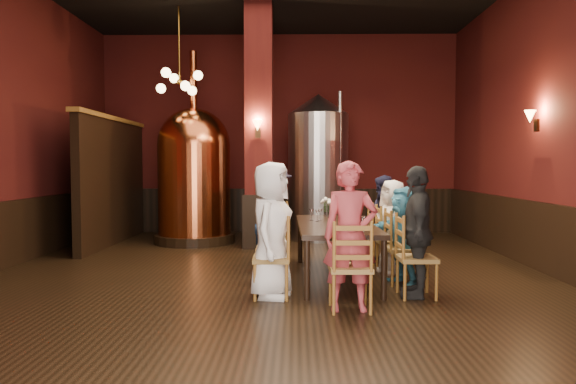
{
  "coord_description": "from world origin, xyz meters",
  "views": [
    {
      "loc": [
        0.39,
        -6.77,
        1.54
      ],
      "look_at": [
        0.28,
        0.2,
        1.17
      ],
      "focal_mm": 32.0,
      "sensor_mm": 36.0,
      "label": 1
    }
  ],
  "objects_px": {
    "person_2": "(273,224)",
    "copper_kettle": "(194,174)",
    "dining_table": "(335,228)",
    "person_1": "(272,229)",
    "steel_vessel": "(318,167)",
    "rose_vase": "(326,203)",
    "person_0": "(271,230)"
  },
  "relations": [
    {
      "from": "person_2",
      "to": "copper_kettle",
      "type": "xyz_separation_m",
      "value": [
        -1.7,
        2.89,
        0.67
      ]
    },
    {
      "from": "dining_table",
      "to": "copper_kettle",
      "type": "relative_size",
      "value": 0.64
    },
    {
      "from": "person_1",
      "to": "steel_vessel",
      "type": "height_order",
      "value": "steel_vessel"
    },
    {
      "from": "person_1",
      "to": "rose_vase",
      "type": "distance_m",
      "value": 1.58
    },
    {
      "from": "steel_vessel",
      "to": "rose_vase",
      "type": "xyz_separation_m",
      "value": [
        0.01,
        -2.74,
        -0.56
      ]
    },
    {
      "from": "person_0",
      "to": "copper_kettle",
      "type": "xyz_separation_m",
      "value": [
        -1.73,
        4.22,
        0.59
      ]
    },
    {
      "from": "dining_table",
      "to": "rose_vase",
      "type": "bearing_deg",
      "value": 92.16
    },
    {
      "from": "person_0",
      "to": "person_2",
      "type": "height_order",
      "value": "person_0"
    },
    {
      "from": "copper_kettle",
      "to": "dining_table",
      "type": "bearing_deg",
      "value": -51.44
    },
    {
      "from": "dining_table",
      "to": "person_1",
      "type": "height_order",
      "value": "person_1"
    },
    {
      "from": "copper_kettle",
      "to": "person_2",
      "type": "bearing_deg",
      "value": -59.64
    },
    {
      "from": "person_1",
      "to": "person_2",
      "type": "relative_size",
      "value": 1.01
    },
    {
      "from": "dining_table",
      "to": "person_1",
      "type": "bearing_deg",
      "value": -158.78
    },
    {
      "from": "person_1",
      "to": "rose_vase",
      "type": "bearing_deg",
      "value": -29.94
    },
    {
      "from": "dining_table",
      "to": "copper_kettle",
      "type": "height_order",
      "value": "copper_kettle"
    },
    {
      "from": "dining_table",
      "to": "person_2",
      "type": "bearing_deg",
      "value": 158.78
    },
    {
      "from": "dining_table",
      "to": "steel_vessel",
      "type": "xyz_separation_m",
      "value": [
        -0.07,
        3.73,
        0.81
      ]
    },
    {
      "from": "copper_kettle",
      "to": "steel_vessel",
      "type": "height_order",
      "value": "copper_kettle"
    },
    {
      "from": "dining_table",
      "to": "steel_vessel",
      "type": "distance_m",
      "value": 3.82
    },
    {
      "from": "person_2",
      "to": "rose_vase",
      "type": "xyz_separation_m",
      "value": [
        0.8,
        0.69,
        0.24
      ]
    },
    {
      "from": "person_0",
      "to": "steel_vessel",
      "type": "bearing_deg",
      "value": 3.91
    },
    {
      "from": "person_0",
      "to": "person_1",
      "type": "bearing_deg",
      "value": 14.32
    },
    {
      "from": "dining_table",
      "to": "steel_vessel",
      "type": "bearing_deg",
      "value": 89.69
    },
    {
      "from": "person_0",
      "to": "rose_vase",
      "type": "height_order",
      "value": "person_0"
    },
    {
      "from": "rose_vase",
      "to": "person_2",
      "type": "bearing_deg",
      "value": -139.05
    },
    {
      "from": "rose_vase",
      "to": "dining_table",
      "type": "bearing_deg",
      "value": -86.41
    },
    {
      "from": "person_2",
      "to": "steel_vessel",
      "type": "height_order",
      "value": "steel_vessel"
    },
    {
      "from": "person_0",
      "to": "steel_vessel",
      "type": "distance_m",
      "value": 4.87
    },
    {
      "from": "person_1",
      "to": "person_0",
      "type": "bearing_deg",
      "value": -178.52
    },
    {
      "from": "dining_table",
      "to": "person_2",
      "type": "relative_size",
      "value": 1.72
    },
    {
      "from": "person_0",
      "to": "person_1",
      "type": "xyz_separation_m",
      "value": [
        -0.02,
        0.67,
        -0.07
      ]
    },
    {
      "from": "dining_table",
      "to": "person_2",
      "type": "xyz_separation_m",
      "value": [
        -0.86,
        0.31,
        0.02
      ]
    }
  ]
}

